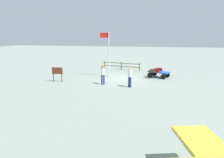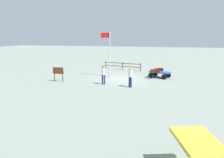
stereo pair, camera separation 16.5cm
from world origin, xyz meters
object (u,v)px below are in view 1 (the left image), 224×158
object	(u,v)px
suitcase_navy	(159,69)
worker_trailing	(103,73)
suitcase_dark	(156,70)
signboard	(57,72)
suitcase_tan	(153,71)
luggage_cart	(158,73)
worker_lead	(130,76)
flagpole	(108,51)

from	to	relation	value
suitcase_navy	worker_trailing	xyz separation A→B (m)	(4.79, 4.66, 0.23)
suitcase_navy	worker_trailing	world-z (taller)	worker_trailing
suitcase_dark	signboard	bearing A→B (deg)	22.33
suitcase_dark	worker_trailing	size ratio (longest dim) A/B	0.33
suitcase_tan	worker_trailing	world-z (taller)	worker_trailing
luggage_cart	worker_lead	distance (m)	5.07
worker_lead	worker_trailing	size ratio (longest dim) A/B	0.97
suitcase_tan	signboard	world-z (taller)	signboard
worker_trailing	flagpole	xyz separation A→B (m)	(0.39, -3.27, 1.72)
worker_trailing	suitcase_dark	bearing A→B (deg)	-140.68
suitcase_tan	worker_trailing	distance (m)	5.38
luggage_cart	worker_trailing	xyz separation A→B (m)	(4.73, 4.12, 0.53)
suitcase_tan	worker_trailing	size ratio (longest dim) A/B	0.36
suitcase_dark	suitcase_tan	size ratio (longest dim) A/B	0.92
suitcase_tan	worker_trailing	xyz separation A→B (m)	(4.16, 3.41, 0.21)
worker_lead	luggage_cart	bearing A→B (deg)	-117.18
suitcase_navy	signboard	xyz separation A→B (m)	(9.16, 4.62, 0.13)
luggage_cart	worker_lead	xyz separation A→B (m)	(2.30, 4.49, 0.52)
worker_lead	worker_trailing	distance (m)	2.45
suitcase_dark	flagpole	xyz separation A→B (m)	(4.87, 0.39, 1.90)
signboard	flagpole	bearing A→B (deg)	-140.83
worker_trailing	luggage_cart	bearing A→B (deg)	-138.91
luggage_cart	signboard	bearing A→B (deg)	24.19
flagpole	signboard	size ratio (longest dim) A/B	3.42
worker_lead	flagpole	distance (m)	4.92
suitcase_tan	signboard	size ratio (longest dim) A/B	0.46
luggage_cart	suitcase_dark	bearing A→B (deg)	61.28
suitcase_navy	suitcase_tan	distance (m)	1.40
suitcase_dark	luggage_cart	bearing A→B (deg)	-118.72
suitcase_navy	suitcase_tan	xyz separation A→B (m)	(0.63, 1.25, 0.02)
signboard	luggage_cart	bearing A→B (deg)	-155.81
luggage_cart	worker_trailing	distance (m)	6.29
suitcase_dark	suitcase_navy	world-z (taller)	suitcase_dark
suitcase_dark	suitcase_tan	bearing A→B (deg)	39.13
luggage_cart	suitcase_navy	size ratio (longest dim) A/B	3.56
suitcase_tan	worker_lead	bearing A→B (deg)	65.32
suitcase_dark	flagpole	distance (m)	5.25
suitcase_tan	flagpole	xyz separation A→B (m)	(4.55, 0.13, 1.93)
suitcase_navy	suitcase_dark	bearing A→B (deg)	72.59
worker_trailing	signboard	distance (m)	4.37
suitcase_navy	flagpole	bearing A→B (deg)	14.93
worker_lead	signboard	world-z (taller)	worker_lead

